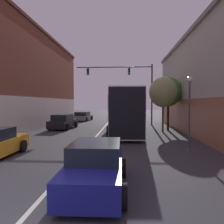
{
  "coord_description": "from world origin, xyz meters",
  "views": [
    {
      "loc": [
        2.34,
        -3.61,
        2.66
      ],
      "look_at": [
        1.27,
        13.4,
        1.94
      ],
      "focal_mm": 35.0,
      "sensor_mm": 36.0,
      "label": 1
    }
  ],
  "objects_px": {
    "hatchback_foreground": "(95,167)",
    "parked_car_left_far": "(63,122)",
    "parked_car_left_near": "(83,116)",
    "street_lamp": "(189,106)",
    "bus": "(124,109)",
    "street_tree_far": "(163,92)",
    "street_tree_near": "(168,92)",
    "traffic_signal_gantry": "(130,81)"
  },
  "relations": [
    {
      "from": "street_lamp",
      "to": "traffic_signal_gantry",
      "type": "bearing_deg",
      "value": 101.85
    },
    {
      "from": "parked_car_left_near",
      "to": "street_tree_far",
      "type": "distance_m",
      "value": 15.84
    },
    {
      "from": "bus",
      "to": "parked_car_left_far",
      "type": "bearing_deg",
      "value": 62.79
    },
    {
      "from": "bus",
      "to": "hatchback_foreground",
      "type": "xyz_separation_m",
      "value": [
        -0.79,
        -12.36,
        -1.42
      ]
    },
    {
      "from": "parked_car_left_near",
      "to": "parked_car_left_far",
      "type": "xyz_separation_m",
      "value": [
        0.03,
        -10.36,
        0.08
      ]
    },
    {
      "from": "parked_car_left_near",
      "to": "street_lamp",
      "type": "height_order",
      "value": "street_lamp"
    },
    {
      "from": "parked_car_left_near",
      "to": "street_lamp",
      "type": "xyz_separation_m",
      "value": [
        9.89,
        -20.04,
        1.85
      ]
    },
    {
      "from": "bus",
      "to": "hatchback_foreground",
      "type": "relative_size",
      "value": 2.63
    },
    {
      "from": "bus",
      "to": "traffic_signal_gantry",
      "type": "distance_m",
      "value": 8.09
    },
    {
      "from": "parked_car_left_near",
      "to": "bus",
      "type": "bearing_deg",
      "value": -148.39
    },
    {
      "from": "hatchback_foreground",
      "to": "street_tree_near",
      "type": "xyz_separation_m",
      "value": [
        5.01,
        14.73,
        3.04
      ]
    },
    {
      "from": "hatchback_foreground",
      "to": "parked_car_left_far",
      "type": "xyz_separation_m",
      "value": [
        -5.46,
        15.24,
        0.03
      ]
    },
    {
      "from": "hatchback_foreground",
      "to": "parked_car_left_near",
      "type": "bearing_deg",
      "value": 11.2
    },
    {
      "from": "hatchback_foreground",
      "to": "traffic_signal_gantry",
      "type": "bearing_deg",
      "value": -5.0
    },
    {
      "from": "traffic_signal_gantry",
      "to": "street_tree_near",
      "type": "bearing_deg",
      "value": -54.61
    },
    {
      "from": "traffic_signal_gantry",
      "to": "parked_car_left_far",
      "type": "bearing_deg",
      "value": -146.53
    },
    {
      "from": "bus",
      "to": "parked_car_left_near",
      "type": "height_order",
      "value": "bus"
    },
    {
      "from": "hatchback_foreground",
      "to": "street_lamp",
      "type": "relative_size",
      "value": 0.95
    },
    {
      "from": "parked_car_left_near",
      "to": "traffic_signal_gantry",
      "type": "distance_m",
      "value": 10.15
    },
    {
      "from": "bus",
      "to": "street_lamp",
      "type": "relative_size",
      "value": 2.5
    },
    {
      "from": "hatchback_foreground",
      "to": "street_tree_near",
      "type": "distance_m",
      "value": 15.85
    },
    {
      "from": "parked_car_left_near",
      "to": "street_lamp",
      "type": "relative_size",
      "value": 1.14
    },
    {
      "from": "hatchback_foreground",
      "to": "street_tree_far",
      "type": "bearing_deg",
      "value": -18.6
    },
    {
      "from": "parked_car_left_near",
      "to": "traffic_signal_gantry",
      "type": "xyz_separation_m",
      "value": [
        6.9,
        -5.81,
        4.64
      ]
    },
    {
      "from": "bus",
      "to": "street_tree_far",
      "type": "distance_m",
      "value": 4.01
    },
    {
      "from": "hatchback_foreground",
      "to": "parked_car_left_near",
      "type": "height_order",
      "value": "hatchback_foreground"
    },
    {
      "from": "street_lamp",
      "to": "street_tree_far",
      "type": "relative_size",
      "value": 0.82
    },
    {
      "from": "traffic_signal_gantry",
      "to": "street_tree_near",
      "type": "xyz_separation_m",
      "value": [
        3.59,
        -5.06,
        -1.55
      ]
    },
    {
      "from": "hatchback_foreground",
      "to": "parked_car_left_far",
      "type": "distance_m",
      "value": 16.19
    },
    {
      "from": "parked_car_left_far",
      "to": "street_tree_far",
      "type": "xyz_separation_m",
      "value": [
        9.77,
        -1.72,
        2.92
      ]
    },
    {
      "from": "street_tree_near",
      "to": "street_tree_far",
      "type": "height_order",
      "value": "street_tree_near"
    },
    {
      "from": "hatchback_foreground",
      "to": "street_tree_far",
      "type": "xyz_separation_m",
      "value": [
        4.31,
        13.52,
        2.95
      ]
    },
    {
      "from": "parked_car_left_near",
      "to": "street_lamp",
      "type": "bearing_deg",
      "value": -147.52
    },
    {
      "from": "traffic_signal_gantry",
      "to": "street_lamp",
      "type": "distance_m",
      "value": 14.79
    },
    {
      "from": "street_tree_far",
      "to": "traffic_signal_gantry",
      "type": "bearing_deg",
      "value": 114.81
    },
    {
      "from": "street_lamp",
      "to": "street_tree_far",
      "type": "xyz_separation_m",
      "value": [
        -0.09,
        7.96,
        1.14
      ]
    },
    {
      "from": "parked_car_left_near",
      "to": "street_tree_far",
      "type": "xyz_separation_m",
      "value": [
        9.8,
        -12.08,
        3.0
      ]
    },
    {
      "from": "bus",
      "to": "parked_car_left_near",
      "type": "relative_size",
      "value": 2.2
    },
    {
      "from": "hatchback_foreground",
      "to": "parked_car_left_near",
      "type": "relative_size",
      "value": 0.84
    },
    {
      "from": "bus",
      "to": "parked_car_left_near",
      "type": "xyz_separation_m",
      "value": [
        -6.28,
        13.23,
        -1.47
      ]
    },
    {
      "from": "parked_car_left_far",
      "to": "street_lamp",
      "type": "distance_m",
      "value": 13.93
    },
    {
      "from": "hatchback_foreground",
      "to": "parked_car_left_far",
      "type": "bearing_deg",
      "value": 18.79
    }
  ]
}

